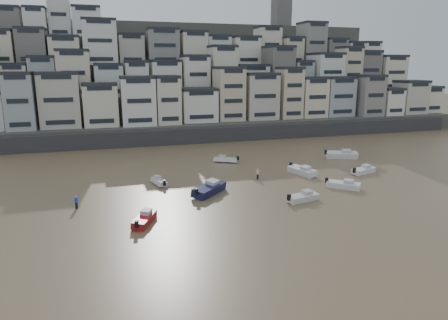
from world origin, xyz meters
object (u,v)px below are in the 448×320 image
object	(u,v)px
boat_g	(342,154)
boat_f	(159,181)
boat_j	(144,217)
boat_b	(344,184)
boat_c	(209,188)
boat_e	(302,170)
boat_d	(364,169)
boat_h	(226,159)
person_blue	(76,202)
person_pink	(258,174)
boat_a	(303,196)

from	to	relation	value
boat_g	boat_f	world-z (taller)	boat_g
boat_j	boat_b	size ratio (longest dim) A/B	0.99
boat_c	boat_b	bearing A→B (deg)	-53.13
boat_c	boat_e	distance (m)	18.51
boat_d	boat_g	size ratio (longest dim) A/B	0.79
boat_h	person_blue	distance (m)	31.79
boat_j	boat_g	bearing A→B (deg)	-35.86
person_blue	boat_b	bearing A→B (deg)	-3.53
boat_f	boat_h	distance (m)	17.97
boat_d	boat_c	world-z (taller)	boat_c
boat_d	boat_e	distance (m)	10.64
boat_e	person_pink	size ratio (longest dim) A/B	3.46
boat_c	boat_j	xyz separation A→B (m)	(-10.00, -8.38, -0.24)
boat_c	boat_b	size ratio (longest dim) A/B	1.32
boat_g	person_pink	xyz separation A→B (m)	(-21.41, -9.12, -0.04)
boat_g	person_blue	bearing A→B (deg)	-142.28
boat_d	boat_e	xyz separation A→B (m)	(-10.37, 2.40, 0.10)
boat_f	person_blue	xyz separation A→B (m)	(-11.62, -7.55, 0.28)
boat_a	person_blue	size ratio (longest dim) A/B	2.90
boat_d	boat_f	world-z (taller)	boat_d
boat_d	boat_b	distance (m)	10.31
person_blue	boat_e	bearing A→B (deg)	10.34
boat_g	person_blue	world-z (taller)	boat_g
boat_c	boat_h	xyz separation A→B (m)	(7.91, 17.72, -0.28)
boat_g	boat_a	xyz separation A→B (m)	(-19.46, -20.91, -0.22)
boat_g	boat_j	bearing A→B (deg)	-130.56
boat_g	boat_b	size ratio (longest dim) A/B	1.26
boat_f	boat_h	bearing A→B (deg)	-66.88
boat_g	boat_c	size ratio (longest dim) A/B	0.95
boat_h	person_blue	bearing A→B (deg)	66.40
boat_j	boat_f	world-z (taller)	boat_j
boat_j	boat_a	distance (m)	21.47
boat_e	boat_h	xyz separation A→B (m)	(-9.73, 12.12, -0.15)
boat_f	person_blue	distance (m)	13.86
boat_j	boat_b	distance (m)	30.38
boat_f	person_blue	bearing A→B (deg)	108.15
boat_b	boat_g	bearing A→B (deg)	100.36
person_pink	boat_j	bearing A→B (deg)	-145.21
boat_b	person_blue	bearing A→B (deg)	-141.16
boat_j	boat_a	bearing A→B (deg)	-60.23
boat_g	person_blue	xyz separation A→B (m)	(-48.73, -15.14, -0.04)
boat_g	person_pink	bearing A→B (deg)	-136.47
person_pink	boat_h	bearing A→B (deg)	96.99
boat_d	boat_c	distance (m)	28.19
boat_g	boat_e	distance (m)	15.80
boat_g	boat_b	bearing A→B (deg)	-101.55
boat_g	boat_e	xyz separation A→B (m)	(-13.22, -8.66, -0.09)
boat_d	boat_f	size ratio (longest dim) A/B	1.21
boat_c	boat_a	bearing A→B (deg)	-74.22
boat_g	boat_h	size ratio (longest dim) A/B	1.35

